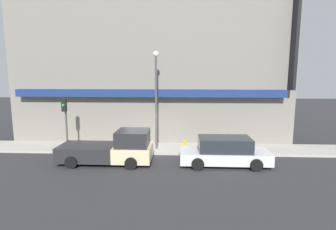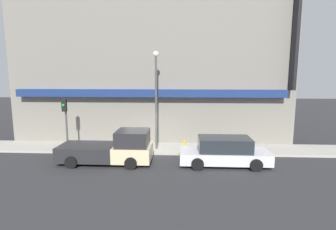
{
  "view_description": "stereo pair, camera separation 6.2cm",
  "coord_description": "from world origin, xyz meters",
  "px_view_note": "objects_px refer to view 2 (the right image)",
  "views": [
    {
      "loc": [
        2.17,
        -15.47,
        4.88
      ],
      "look_at": [
        1.37,
        0.98,
        2.35
      ],
      "focal_mm": 28.0,
      "sensor_mm": 36.0,
      "label": 1
    },
    {
      "loc": [
        2.23,
        -15.47,
        4.88
      ],
      "look_at": [
        1.37,
        0.98,
        2.35
      ],
      "focal_mm": 28.0,
      "sensor_mm": 36.0,
      "label": 2
    }
  ],
  "objects_px": {
    "pickup_truck": "(112,149)",
    "street_lamp": "(156,90)",
    "fire_hydrant": "(185,144)",
    "parked_car": "(224,152)",
    "traffic_light": "(65,115)"
  },
  "relations": [
    {
      "from": "fire_hydrant",
      "to": "traffic_light",
      "type": "distance_m",
      "value": 7.75
    },
    {
      "from": "parked_car",
      "to": "fire_hydrant",
      "type": "distance_m",
      "value": 3.26
    },
    {
      "from": "street_lamp",
      "to": "traffic_light",
      "type": "xyz_separation_m",
      "value": [
        -5.66,
        -0.53,
        -1.53
      ]
    },
    {
      "from": "parked_car",
      "to": "street_lamp",
      "type": "height_order",
      "value": "street_lamp"
    },
    {
      "from": "parked_car",
      "to": "street_lamp",
      "type": "distance_m",
      "value": 5.64
    },
    {
      "from": "street_lamp",
      "to": "fire_hydrant",
      "type": "bearing_deg",
      "value": 0.64
    },
    {
      "from": "pickup_truck",
      "to": "traffic_light",
      "type": "bearing_deg",
      "value": 150.48
    },
    {
      "from": "pickup_truck",
      "to": "parked_car",
      "type": "xyz_separation_m",
      "value": [
        6.18,
        0.0,
        -0.07
      ]
    },
    {
      "from": "pickup_truck",
      "to": "parked_car",
      "type": "bearing_deg",
      "value": -0.34
    },
    {
      "from": "parked_car",
      "to": "traffic_light",
      "type": "bearing_deg",
      "value": 168.44
    },
    {
      "from": "pickup_truck",
      "to": "street_lamp",
      "type": "distance_m",
      "value": 4.57
    },
    {
      "from": "pickup_truck",
      "to": "parked_car",
      "type": "distance_m",
      "value": 6.18
    },
    {
      "from": "pickup_truck",
      "to": "fire_hydrant",
      "type": "relative_size",
      "value": 8.38
    },
    {
      "from": "parked_car",
      "to": "traffic_light",
      "type": "relative_size",
      "value": 1.46
    },
    {
      "from": "traffic_light",
      "to": "fire_hydrant",
      "type": "bearing_deg",
      "value": 4.2
    }
  ]
}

